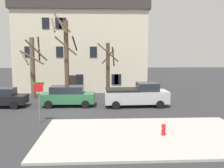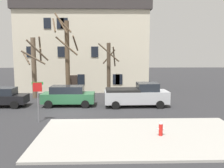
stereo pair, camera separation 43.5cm
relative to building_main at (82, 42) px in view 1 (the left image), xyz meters
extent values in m
plane|color=#2D2D30|center=(-0.06, -12.65, -6.08)|extent=(120.00, 120.00, 0.00)
cube|color=#A8A59E|center=(4.81, -18.37, -6.02)|extent=(11.74, 6.73, 0.12)
cube|color=beige|center=(0.00, 0.00, -1.28)|extent=(15.66, 6.21, 9.60)
cube|color=#383333|center=(0.00, 0.00, 4.70)|extent=(16.16, 6.71, 2.34)
cube|color=#2D231E|center=(-1.10, -3.15, -5.03)|extent=(1.10, 0.12, 2.10)
cube|color=black|center=(-0.11, -3.14, -4.48)|extent=(0.80, 0.08, 1.20)
cube|color=black|center=(3.99, -3.14, -4.48)|extent=(0.80, 0.08, 1.20)
cube|color=black|center=(4.31, -3.14, -4.48)|extent=(0.80, 0.08, 1.20)
cube|color=black|center=(-5.89, -3.14, -1.28)|extent=(0.80, 0.08, 1.20)
cube|color=black|center=(-2.35, -3.14, -1.28)|extent=(0.80, 0.08, 1.20)
cube|color=black|center=(1.49, -3.14, -1.28)|extent=(0.80, 0.08, 1.20)
cube|color=black|center=(-3.83, -3.14, 1.92)|extent=(0.80, 0.08, 1.20)
cube|color=black|center=(-2.35, -3.14, 1.92)|extent=(0.80, 0.08, 1.20)
cube|color=black|center=(-1.92, -3.14, 1.92)|extent=(0.80, 0.08, 1.20)
cylinder|color=brown|center=(-4.66, -6.10, -2.96)|extent=(0.49, 0.49, 6.22)
cylinder|color=brown|center=(-3.97, -5.94, -1.67)|extent=(0.52, 1.53, 1.56)
cylinder|color=brown|center=(-5.25, -6.59, -1.95)|extent=(1.17, 1.36, 1.29)
cylinder|color=brown|center=(-3.99, -5.99, -0.72)|extent=(0.42, 1.51, 1.96)
cylinder|color=brown|center=(-4.37, -7.17, -1.86)|extent=(2.26, 0.77, 1.46)
cylinder|color=brown|center=(-4.00, -6.95, -1.16)|extent=(1.90, 1.52, 2.12)
cylinder|color=brown|center=(-1.08, -6.91, -2.18)|extent=(0.45, 0.45, 7.80)
cylinder|color=brown|center=(-2.23, -7.23, 1.26)|extent=(0.81, 2.43, 1.62)
cylinder|color=brown|center=(-1.18, -7.54, 1.24)|extent=(1.40, 0.39, 1.50)
cylinder|color=brown|center=(-1.52, -7.53, 1.42)|extent=(1.43, 1.08, 2.06)
cylinder|color=brown|center=(-0.96, -7.89, -0.77)|extent=(2.09, 0.40, 1.82)
cylinder|color=brown|center=(-0.24, -7.02, -0.47)|extent=(0.39, 1.79, 1.43)
cylinder|color=#4C3D2D|center=(3.05, -6.39, -3.24)|extent=(0.39, 0.39, 5.68)
cylinder|color=#4C3D2D|center=(3.10, -5.77, -1.80)|extent=(1.34, 0.23, 1.53)
cylinder|color=#4C3D2D|center=(3.04, -7.40, -1.38)|extent=(2.11, 0.16, 1.86)
cylinder|color=#4C3D2D|center=(3.61, -6.50, -1.79)|extent=(0.38, 1.25, 2.02)
cylinder|color=black|center=(-4.92, -9.45, -5.74)|extent=(0.68, 0.22, 0.68)
cylinder|color=black|center=(-4.93, -11.22, -5.74)|extent=(0.68, 0.22, 0.68)
cube|color=#2D6B42|center=(-0.56, -10.16, -5.33)|extent=(4.59, 1.93, 0.84)
cube|color=#1E232B|center=(-0.65, -10.16, -4.60)|extent=(2.85, 1.69, 0.62)
cylinder|color=black|center=(1.00, -9.24, -5.74)|extent=(0.68, 0.23, 0.68)
cylinder|color=black|center=(0.98, -11.12, -5.74)|extent=(0.68, 0.23, 0.68)
cylinder|color=black|center=(-2.11, -9.20, -5.74)|extent=(0.68, 0.23, 0.68)
cylinder|color=black|center=(-2.13, -11.09, -5.74)|extent=(0.68, 0.23, 0.68)
cube|color=#B7BABF|center=(5.40, -10.49, -5.23)|extent=(5.57, 2.25, 1.05)
cube|color=#1E232B|center=(6.39, -10.46, -4.36)|extent=(1.82, 1.89, 0.70)
cube|color=black|center=(4.18, -10.52, -4.61)|extent=(2.92, 2.09, 0.20)
cylinder|color=black|center=(7.24, -9.39, -5.74)|extent=(0.69, 0.24, 0.68)
cylinder|color=black|center=(7.30, -11.49, -5.74)|extent=(0.69, 0.24, 0.68)
cylinder|color=black|center=(3.49, -9.50, -5.74)|extent=(0.69, 0.24, 0.68)
cylinder|color=black|center=(3.55, -11.59, -5.74)|extent=(0.69, 0.24, 0.68)
cylinder|color=red|center=(5.74, -18.56, -5.63)|extent=(0.22, 0.22, 0.65)
sphere|color=silver|center=(5.74, -18.56, -5.28)|extent=(0.21, 0.21, 0.21)
cylinder|color=silver|center=(5.58, -18.56, -5.60)|extent=(0.10, 0.09, 0.09)
cylinder|color=silver|center=(5.90, -18.56, -5.60)|extent=(0.10, 0.09, 0.09)
cylinder|color=slate|center=(-1.83, -15.29, -4.72)|extent=(0.07, 0.07, 2.70)
cube|color=red|center=(-1.83, -15.31, -3.67)|extent=(0.60, 0.03, 0.60)
cube|color=#1E8C38|center=(-1.83, -15.27, -3.42)|extent=(0.76, 0.02, 0.18)
torus|color=black|center=(-6.50, -6.91, -5.72)|extent=(0.71, 0.19, 0.71)
torus|color=black|center=(-7.52, -6.71, -5.72)|extent=(0.71, 0.19, 0.71)
cylinder|color=maroon|center=(-7.01, -6.81, -5.50)|extent=(0.98, 0.24, 0.19)
cylinder|color=maroon|center=(-7.21, -6.77, -5.27)|extent=(0.09, 0.05, 0.45)
camera|label=1|loc=(2.23, -31.50, -1.43)|focal=39.18mm
camera|label=2|loc=(2.67, -31.52, -1.43)|focal=39.18mm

